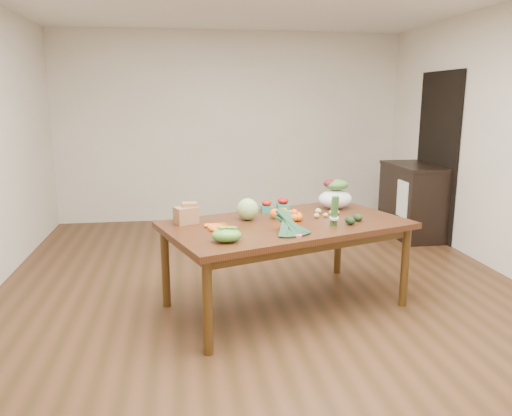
{
  "coord_description": "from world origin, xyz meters",
  "views": [
    {
      "loc": [
        -0.73,
        -4.31,
        1.77
      ],
      "look_at": [
        -0.08,
        0.0,
        0.81
      ],
      "focal_mm": 35.0,
      "sensor_mm": 36.0,
      "label": 1
    }
  ],
  "objects": [
    {
      "name": "mandarin_cluster",
      "position": [
        0.21,
        -0.28,
        0.8
      ],
      "size": [
        0.23,
        0.23,
        0.1
      ],
      "primitive_type": null,
      "rotation": [
        0.0,
        0.0,
        0.34
      ],
      "color": "orange",
      "rests_on": "dining_table"
    },
    {
      "name": "strawberry_basket_a",
      "position": [
        0.03,
        0.07,
        0.79
      ],
      "size": [
        0.12,
        0.12,
        0.09
      ],
      "primitive_type": null,
      "rotation": [
        0.0,
        0.0,
        0.34
      ],
      "color": "#B61D0C",
      "rests_on": "dining_table"
    },
    {
      "name": "orange_a",
      "position": [
        0.06,
        -0.19,
        0.79
      ],
      "size": [
        0.09,
        0.09,
        0.09
      ],
      "primitive_type": "sphere",
      "color": "#FF5B0F",
      "rests_on": "dining_table"
    },
    {
      "name": "avocado_b",
      "position": [
        0.73,
        -0.38,
        0.78
      ],
      "size": [
        0.09,
        0.11,
        0.06
      ],
      "primitive_type": "ellipsoid",
      "rotation": [
        0.0,
        0.0,
        0.3
      ],
      "color": "black",
      "rests_on": "dining_table"
    },
    {
      "name": "potato_e",
      "position": [
        0.63,
        -0.12,
        0.77
      ],
      "size": [
        0.05,
        0.04,
        0.04
      ],
      "primitive_type": "ellipsoid",
      "color": "tan",
      "rests_on": "dining_table"
    },
    {
      "name": "salad_bag",
      "position": [
        0.69,
        0.13,
        0.87
      ],
      "size": [
        0.38,
        0.34,
        0.25
      ],
      "primitive_type": null,
      "rotation": [
        0.0,
        0.0,
        0.34
      ],
      "color": "silver",
      "rests_on": "dining_table"
    },
    {
      "name": "asparagus_bundle",
      "position": [
        0.49,
        -0.5,
        0.88
      ],
      "size": [
        0.11,
        0.14,
        0.26
      ],
      "primitive_type": null,
      "rotation": [
        0.15,
        0.0,
        0.34
      ],
      "color": "#3F6F33",
      "rests_on": "dining_table"
    },
    {
      "name": "dish_towel",
      "position": [
        1.96,
        1.4,
        0.55
      ],
      "size": [
        0.02,
        0.28,
        0.45
      ],
      "primitive_type": "cube",
      "color": "white",
      "rests_on": "cabinet"
    },
    {
      "name": "dining_table",
      "position": [
        0.12,
        -0.33,
        0.38
      ],
      "size": [
        2.24,
        1.7,
        0.75
      ],
      "primitive_type": "cube",
      "rotation": [
        0.0,
        0.0,
        0.34
      ],
      "color": "#43220F",
      "rests_on": "floor"
    },
    {
      "name": "room_walls",
      "position": [
        0.0,
        0.0,
        1.35
      ],
      "size": [
        5.02,
        6.02,
        2.7
      ],
      "color": "silver",
      "rests_on": "floor"
    },
    {
      "name": "potato_b",
      "position": [
        0.51,
        -0.19,
        0.77
      ],
      "size": [
        0.04,
        0.04,
        0.04
      ],
      "primitive_type": "ellipsoid",
      "color": "tan",
      "rests_on": "dining_table"
    },
    {
      "name": "potato_d",
      "position": [
        0.48,
        -0.06,
        0.77
      ],
      "size": [
        0.06,
        0.05,
        0.05
      ],
      "primitive_type": "ellipsoid",
      "color": "#D8CC7C",
      "rests_on": "dining_table"
    },
    {
      "name": "orange_c",
      "position": [
        0.19,
        -0.19,
        0.79
      ],
      "size": [
        0.07,
        0.07,
        0.07
      ],
      "primitive_type": "sphere",
      "color": "#FFA90F",
      "rests_on": "dining_table"
    },
    {
      "name": "cabbage",
      "position": [
        -0.18,
        -0.19,
        0.84
      ],
      "size": [
        0.19,
        0.19,
        0.19
      ],
      "primitive_type": "sphere",
      "color": "#A7C773",
      "rests_on": "dining_table"
    },
    {
      "name": "floor",
      "position": [
        0.0,
        0.0,
        0.0
      ],
      "size": [
        6.0,
        6.0,
        0.0
      ],
      "primitive_type": "plane",
      "color": "#54311C",
      "rests_on": "ground"
    },
    {
      "name": "potato_a",
      "position": [
        0.42,
        -0.22,
        0.77
      ],
      "size": [
        0.05,
        0.04,
        0.04
      ],
      "primitive_type": "ellipsoid",
      "color": "tan",
      "rests_on": "dining_table"
    },
    {
      "name": "potato_c",
      "position": [
        0.58,
        -0.14,
        0.78
      ],
      "size": [
        0.06,
        0.05,
        0.05
      ],
      "primitive_type": "ellipsoid",
      "color": "#DBC97E",
      "rests_on": "dining_table"
    },
    {
      "name": "avocado_a",
      "position": [
        0.63,
        -0.49,
        0.78
      ],
      "size": [
        0.1,
        0.12,
        0.07
      ],
      "primitive_type": "ellipsoid",
      "rotation": [
        0.0,
        0.0,
        0.3
      ],
      "color": "black",
      "rests_on": "dining_table"
    },
    {
      "name": "doorway_dark",
      "position": [
        2.48,
        1.6,
        1.05
      ],
      "size": [
        0.02,
        1.0,
        2.1
      ],
      "primitive_type": "cube",
      "color": "black",
      "rests_on": "floor"
    },
    {
      "name": "strawberry_basket_b",
      "position": [
        0.18,
        0.1,
        0.8
      ],
      "size": [
        0.13,
        0.13,
        0.1
      ],
      "primitive_type": null,
      "rotation": [
        0.0,
        0.0,
        0.34
      ],
      "color": "#B20F0B",
      "rests_on": "dining_table"
    },
    {
      "name": "cabinet",
      "position": [
        2.22,
        1.67,
        0.47
      ],
      "size": [
        0.52,
        1.02,
        0.94
      ],
      "primitive_type": "cube",
      "color": "black",
      "rests_on": "floor"
    },
    {
      "name": "snap_pea_bag",
      "position": [
        -0.42,
        -0.84,
        0.8
      ],
      "size": [
        0.22,
        0.17,
        0.1
      ],
      "primitive_type": "ellipsoid",
      "color": "#4D9331",
      "rests_on": "dining_table"
    },
    {
      "name": "orange_b",
      "position": [
        0.14,
        -0.12,
        0.79
      ],
      "size": [
        0.08,
        0.08,
        0.08
      ],
      "primitive_type": "sphere",
      "color": "orange",
      "rests_on": "dining_table"
    },
    {
      "name": "kale_bunch",
      "position": [
        0.09,
        -0.7,
        0.83
      ],
      "size": [
        0.43,
        0.48,
        0.16
      ],
      "primitive_type": null,
      "rotation": [
        0.0,
        0.0,
        0.34
      ],
      "color": "black",
      "rests_on": "dining_table"
    },
    {
      "name": "carrots",
      "position": [
        -0.43,
        -0.44,
        0.76
      ],
      "size": [
        0.29,
        0.3,
        0.03
      ],
      "primitive_type": null,
      "rotation": [
        0.0,
        0.0,
        0.34
      ],
      "color": "#FF5115",
      "rests_on": "dining_table"
    },
    {
      "name": "paper_bag",
      "position": [
        -0.71,
        -0.24,
        0.83
      ],
      "size": [
        0.29,
        0.27,
        0.17
      ],
      "primitive_type": null,
      "rotation": [
        0.0,
        0.0,
        0.34
      ],
      "color": "#A37649",
      "rests_on": "dining_table"
    }
  ]
}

